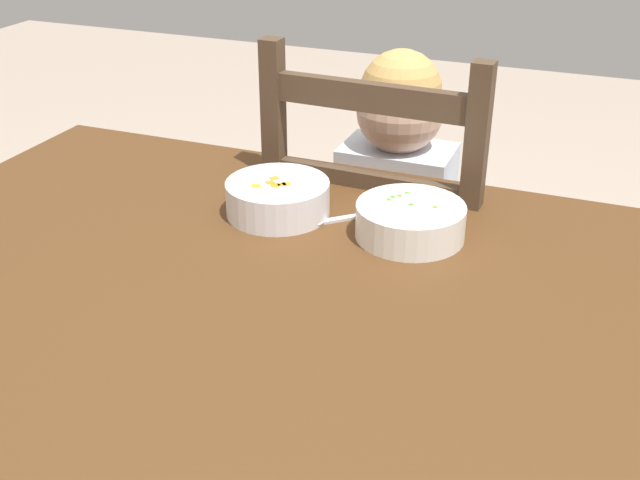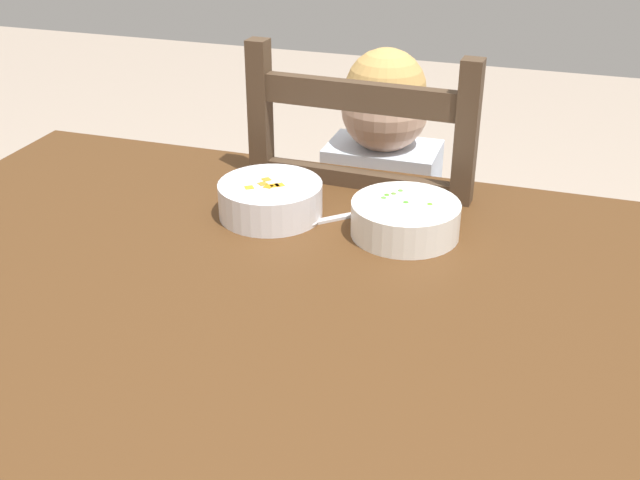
{
  "view_description": "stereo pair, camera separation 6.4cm",
  "coord_description": "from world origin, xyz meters",
  "px_view_note": "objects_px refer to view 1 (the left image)",
  "views": [
    {
      "loc": [
        0.35,
        -0.87,
        1.29
      ],
      "look_at": [
        -0.02,
        0.07,
        0.77
      ],
      "focal_mm": 44.0,
      "sensor_mm": 36.0,
      "label": 1
    },
    {
      "loc": [
        0.29,
        -0.89,
        1.29
      ],
      "look_at": [
        -0.02,
        0.07,
        0.77
      ],
      "focal_mm": 44.0,
      "sensor_mm": 36.0,
      "label": 2
    }
  ],
  "objects_px": {
    "bowl_of_carrots": "(278,197)",
    "dining_chair": "(387,280)",
    "spoon": "(323,221)",
    "child_figure": "(391,211)",
    "bowl_of_peas": "(410,220)",
    "dining_table": "(317,346)"
  },
  "relations": [
    {
      "from": "dining_chair",
      "to": "spoon",
      "type": "distance_m",
      "value": 0.41
    },
    {
      "from": "child_figure",
      "to": "dining_table",
      "type": "bearing_deg",
      "value": -85.14
    },
    {
      "from": "dining_chair",
      "to": "child_figure",
      "type": "bearing_deg",
      "value": -34.96
    },
    {
      "from": "dining_chair",
      "to": "bowl_of_peas",
      "type": "xyz_separation_m",
      "value": [
        0.12,
        -0.29,
        0.3
      ]
    },
    {
      "from": "dining_table",
      "to": "bowl_of_carrots",
      "type": "height_order",
      "value": "bowl_of_carrots"
    },
    {
      "from": "dining_chair",
      "to": "bowl_of_carrots",
      "type": "relative_size",
      "value": 5.56
    },
    {
      "from": "dining_table",
      "to": "spoon",
      "type": "distance_m",
      "value": 0.24
    },
    {
      "from": "bowl_of_peas",
      "to": "dining_table",
      "type": "bearing_deg",
      "value": -108.21
    },
    {
      "from": "bowl_of_carrots",
      "to": "spoon",
      "type": "bearing_deg",
      "value": -4.58
    },
    {
      "from": "bowl_of_carrots",
      "to": "spoon",
      "type": "relative_size",
      "value": 1.52
    },
    {
      "from": "dining_chair",
      "to": "child_figure",
      "type": "distance_m",
      "value": 0.16
    },
    {
      "from": "bowl_of_carrots",
      "to": "child_figure",
      "type": "bearing_deg",
      "value": 68.56
    },
    {
      "from": "bowl_of_carrots",
      "to": "spoon",
      "type": "xyz_separation_m",
      "value": [
        0.08,
        -0.01,
        -0.03
      ]
    },
    {
      "from": "dining_chair",
      "to": "bowl_of_carrots",
      "type": "height_order",
      "value": "dining_chair"
    },
    {
      "from": "dining_table",
      "to": "spoon",
      "type": "bearing_deg",
      "value": 109.56
    },
    {
      "from": "dining_table",
      "to": "child_figure",
      "type": "distance_m",
      "value": 0.51
    },
    {
      "from": "spoon",
      "to": "dining_table",
      "type": "bearing_deg",
      "value": -70.44
    },
    {
      "from": "spoon",
      "to": "dining_chair",
      "type": "bearing_deg",
      "value": 84.49
    },
    {
      "from": "child_figure",
      "to": "bowl_of_carrots",
      "type": "bearing_deg",
      "value": -111.44
    },
    {
      "from": "bowl_of_carrots",
      "to": "dining_chair",
      "type": "bearing_deg",
      "value": 69.07
    },
    {
      "from": "dining_table",
      "to": "child_figure",
      "type": "bearing_deg",
      "value": 94.86
    },
    {
      "from": "child_figure",
      "to": "spoon",
      "type": "bearing_deg",
      "value": -95.99
    }
  ]
}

